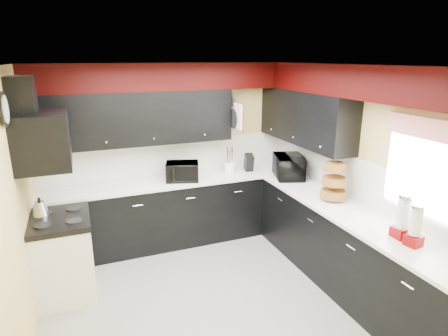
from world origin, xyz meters
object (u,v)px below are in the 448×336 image
toaster_oven (182,171)px  microwave (289,167)px  utensil_crock (230,167)px  kettle (40,208)px  knife_block (249,163)px

toaster_oven → microwave: 1.49m
utensil_crock → kettle: 2.55m
microwave → kettle: microwave is taller
utensil_crock → kettle: bearing=-166.1°
toaster_oven → utensil_crock: size_ratio=2.70×
microwave → kettle: size_ratio=3.25×
microwave → utensil_crock: microwave is taller
microwave → knife_block: 0.62m
microwave → kettle: 3.18m
utensil_crock → knife_block: bearing=-3.6°
utensil_crock → microwave: bearing=-35.5°
microwave → knife_block: bearing=58.2°
toaster_oven → knife_block: size_ratio=1.73×
kettle → utensil_crock: bearing=13.9°
toaster_oven → utensil_crock: 0.74m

